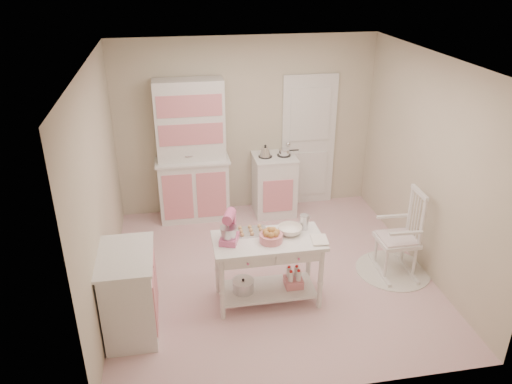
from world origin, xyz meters
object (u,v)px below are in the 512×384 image
Objects in this scene: hutch at (192,152)px; base_cabinet at (130,293)px; stove at (274,184)px; rocking_chair at (398,232)px; bread_basket at (271,238)px; work_table at (268,270)px; stand_mixer at (229,228)px.

hutch is 2.61m from base_cabinet.
hutch is at bearing 177.61° from stove.
bread_basket is (-1.64, -0.35, 0.30)m from rocking_chair.
work_table is (1.48, 0.24, -0.06)m from base_cabinet.
rocking_chair is 3.24× the size of stand_mixer.
bread_basket is at bearing -102.92° from stove.
work_table is 4.80× the size of bread_basket.
stand_mixer is at bearing 170.96° from bread_basket.
hutch is 3.04m from rocking_chair.
stand_mixer reaches higher than stove.
hutch is 1.73× the size of work_table.
stove reaches higher than work_table.
hutch is 2.36m from work_table.
stand_mixer is 0.46m from bread_basket.
hutch is 2.26× the size of stove.
work_table is 0.45m from bread_basket.
rocking_chair reaches higher than base_cabinet.
hutch is 2.26× the size of base_cabinet.
base_cabinet is 1.21m from stand_mixer.
hutch is at bearing 107.54° from bread_basket.
rocking_chair is 1.69m from work_table.
work_table is 3.53× the size of stand_mixer.
stand_mixer reaches higher than work_table.
work_table is at bearing 9.29° from base_cabinet.
base_cabinet is at bearing -147.28° from stand_mixer.
stove is 2.71× the size of stand_mixer.
hutch is 8.32× the size of bread_basket.
rocking_chair is 4.40× the size of bread_basket.
bread_basket is (0.44, -0.07, -0.12)m from stand_mixer.
rocking_chair is at bearing 11.89° from bread_basket.
stand_mixer is at bearing -170.22° from rocking_chair.
stand_mixer is at bearing -83.05° from hutch.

